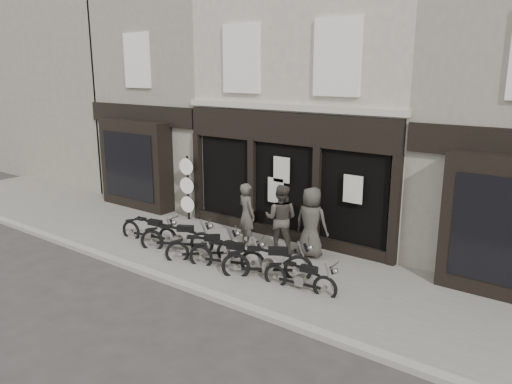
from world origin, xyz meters
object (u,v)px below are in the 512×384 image
Objects in this scene: motorcycle_4 at (268,265)px; motorcycle_2 at (204,250)px; motorcycle_0 at (150,232)px; man_left at (247,215)px; motorcycle_3 at (227,258)px; man_centre at (281,219)px; motorcycle_5 at (301,280)px; motorcycle_1 at (178,240)px; man_right at (311,222)px; advert_sign_post at (188,191)px.

motorcycle_2 is at bearing 149.85° from motorcycle_4.
motorcycle_0 is 1.11× the size of man_left.
motorcycle_3 is 1.98m from man_centre.
motorcycle_0 is 2.27m from motorcycle_2.
motorcycle_3 is 2.20m from motorcycle_5.
motorcycle_1 is at bearing 147.70° from motorcycle_4.
motorcycle_3 is 1.06× the size of motorcycle_5.
motorcycle_2 is at bearing 172.75° from motorcycle_5.
motorcycle_3 is (1.98, -0.16, -0.01)m from motorcycle_1.
motorcycle_4 is 2.44m from man_left.
man_centre is 0.88m from man_right.
motorcycle_2 is 0.80× the size of motorcycle_4.
motorcycle_0 is 1.27× the size of motorcycle_2.
motorcycle_1 is 0.97× the size of motorcycle_4.
man_centre is 4.29m from advert_sign_post.
advert_sign_post is (-3.17, 0.81, 0.08)m from man_left.
motorcycle_0 is at bearing -81.50° from advert_sign_post.
motorcycle_0 is at bearing 156.93° from motorcycle_3.
man_left is at bearing -9.14° from man_centre.
motorcycle_1 reaches higher than motorcycle_3.
advert_sign_post reaches higher than motorcycle_1.
motorcycle_4 reaches higher than motorcycle_1.
motorcycle_4 is 1.07× the size of motorcycle_5.
motorcycle_2 is at bearing 102.19° from man_left.
motorcycle_5 is at bearing 117.00° from man_centre.
motorcycle_1 reaches higher than motorcycle_2.
man_right is at bearing -148.84° from man_left.
motorcycle_5 is (1.02, -0.13, -0.07)m from motorcycle_4.
motorcycle_5 is at bearing -10.26° from motorcycle_0.
motorcycle_1 is at bearing -58.74° from advert_sign_post.
man_centre is 0.83× the size of advert_sign_post.
man_left is 1.97m from man_right.
motorcycle_5 is at bearing -29.60° from advert_sign_post.
motorcycle_0 is at bearing 6.72° from man_centre.
motorcycle_1 is 3.04m from advert_sign_post.
motorcycle_5 is (3.09, -0.05, -0.03)m from motorcycle_2.
motorcycle_1 is 1.98m from motorcycle_3.
motorcycle_0 is 1.03× the size of motorcycle_3.
motorcycle_1 is at bearing 155.28° from motorcycle_3.
man_centre reaches higher than motorcycle_4.
motorcycle_2 is 0.70× the size of advert_sign_post.
motorcycle_0 is 4.86m from man_right.
motorcycle_4 is 0.87× the size of advert_sign_post.
motorcycle_2 is 0.84× the size of man_right.
motorcycle_0 is at bearing 51.22° from man_left.
advert_sign_post is at bearing 123.08° from motorcycle_4.
man_right is (1.94, 0.36, 0.05)m from man_left.
motorcycle_3 is 1.03× the size of man_right.
man_centre is (1.07, 0.17, 0.04)m from man_left.
advert_sign_post reaches higher than motorcycle_2.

